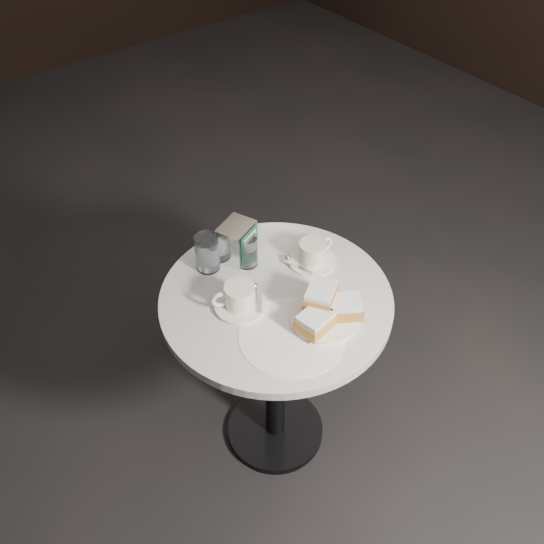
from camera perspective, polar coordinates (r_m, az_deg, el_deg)
The scene contains 9 objects.
ground at distance 2.40m, azimuth 0.30°, elevation -14.76°, with size 7.00×7.00×0.00m, color black.
cafe_table at distance 1.96m, azimuth 0.36°, elevation -6.34°, with size 0.70×0.70×0.74m.
sugar_spill at distance 1.71m, azimuth 1.88°, elevation -6.01°, with size 0.30×0.30×0.00m, color white.
beignet_plate at distance 1.73m, azimuth 5.10°, elevation -3.65°, with size 0.23×0.23×0.10m.
coffee_cup_left at distance 1.76m, azimuth -3.09°, elevation -2.47°, with size 0.20×0.20×0.08m.
coffee_cup_right at distance 1.90m, azimuth 3.85°, elevation 1.71°, with size 0.16×0.15×0.08m.
water_glass_left at distance 1.87m, azimuth -6.11°, elevation 1.78°, with size 0.09×0.09×0.12m.
water_glass_right at distance 1.88m, azimuth -2.37°, elevation 2.00°, with size 0.08×0.08×0.11m.
napkin_dispenser at distance 1.90m, azimuth -3.30°, elevation 2.86°, with size 0.13×0.12×0.13m.
Camera 1 is at (-0.77, -0.99, 2.04)m, focal length 40.00 mm.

